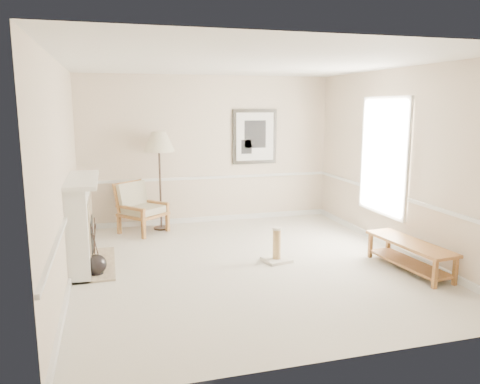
{
  "coord_description": "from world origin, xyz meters",
  "views": [
    {
      "loc": [
        -1.9,
        -6.34,
        2.33
      ],
      "look_at": [
        0.07,
        0.7,
        0.97
      ],
      "focal_mm": 35.0,
      "sensor_mm": 36.0,
      "label": 1
    }
  ],
  "objects_px": {
    "floor_vase": "(96,265)",
    "bench": "(410,251)",
    "floor_lamp": "(159,144)",
    "armchair": "(139,205)",
    "scratching_post": "(277,251)"
  },
  "relations": [
    {
      "from": "bench",
      "to": "scratching_post",
      "type": "height_order",
      "value": "scratching_post"
    },
    {
      "from": "armchair",
      "to": "floor_lamp",
      "type": "height_order",
      "value": "floor_lamp"
    },
    {
      "from": "floor_vase",
      "to": "scratching_post",
      "type": "relative_size",
      "value": 1.57
    },
    {
      "from": "armchair",
      "to": "bench",
      "type": "bearing_deg",
      "value": -82.26
    },
    {
      "from": "armchair",
      "to": "floor_lamp",
      "type": "xyz_separation_m",
      "value": [
        0.42,
        0.09,
        1.11
      ]
    },
    {
      "from": "floor_lamp",
      "to": "scratching_post",
      "type": "relative_size",
      "value": 3.48
    },
    {
      "from": "bench",
      "to": "scratching_post",
      "type": "relative_size",
      "value": 2.84
    },
    {
      "from": "floor_vase",
      "to": "armchair",
      "type": "relative_size",
      "value": 0.81
    },
    {
      "from": "floor_lamp",
      "to": "bench",
      "type": "height_order",
      "value": "floor_lamp"
    },
    {
      "from": "scratching_post",
      "to": "floor_vase",
      "type": "bearing_deg",
      "value": 177.84
    },
    {
      "from": "floor_vase",
      "to": "bench",
      "type": "relative_size",
      "value": 0.55
    },
    {
      "from": "floor_vase",
      "to": "bench",
      "type": "height_order",
      "value": "floor_vase"
    },
    {
      "from": "floor_vase",
      "to": "armchair",
      "type": "height_order",
      "value": "armchair"
    },
    {
      "from": "floor_vase",
      "to": "floor_lamp",
      "type": "height_order",
      "value": "floor_lamp"
    },
    {
      "from": "floor_vase",
      "to": "floor_lamp",
      "type": "xyz_separation_m",
      "value": [
        1.14,
        2.28,
        1.46
      ]
    }
  ]
}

